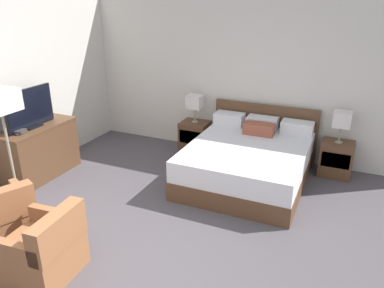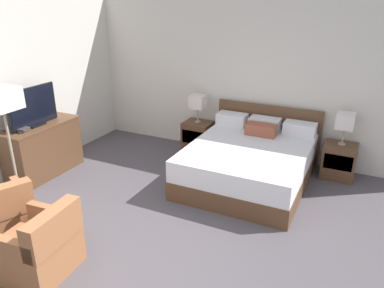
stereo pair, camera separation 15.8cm
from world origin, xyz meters
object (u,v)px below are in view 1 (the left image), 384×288
Objects in this scene: table_lamp_left at (195,102)px; book_blue_cover at (17,131)px; dresser at (40,150)px; book_red_cover at (17,132)px; bed at (248,161)px; floor_lamp at (1,109)px; nightstand_left at (195,136)px; armchair_by_window at (0,221)px; tv at (30,109)px; armchair_companion at (43,251)px; nightstand_right at (336,159)px; table_lamp_right at (342,120)px.

book_blue_cover is at bearing -128.07° from table_lamp_left.
book_red_cover is (0.01, -0.35, 0.41)m from dresser.
bed is 1.26× the size of floor_lamp.
armchair_by_window is (-0.92, -3.39, 0.01)m from nightstand_left.
book_blue_cover is (0.01, -0.28, -0.24)m from tv.
armchair_companion is (0.84, -0.21, 0.00)m from armchair_by_window.
bed is 3.75× the size of nightstand_right.
table_lamp_right is 4.67m from floor_lamp.
table_lamp_left reaches higher than nightstand_left.
floor_lamp is (-1.32, -2.78, 0.47)m from table_lamp_left.
nightstand_right is at bearing -90.00° from table_lamp_right.
table_lamp_left reaches higher than book_red_cover.
floor_lamp is at bearing -62.97° from dresser.
nightstand_right is (2.41, 0.00, 0.00)m from nightstand_left.
armchair_companion is at bearing -33.35° from floor_lamp.
book_blue_cover is at bearing -128.08° from nightstand_left.
table_lamp_right is (1.20, 0.74, 0.59)m from bed.
tv is (-2.97, -1.23, 0.79)m from bed.
nightstand_right is at bearing 28.28° from book_red_cover.
tv is 1.11× the size of armchair_companion.
tv is 4.08× the size of book_red_cover.
dresser is 0.76× the size of floor_lamp.
dresser is 2.40m from armchair_companion.
table_lamp_right is 4.61m from dresser.
dresser is at bearing 119.69° from armchair_by_window.
nightstand_left is 3.27m from floor_lamp.
dresser is 0.54m from book_red_cover.
nightstand_right is at bearing 55.38° from armchair_companion.
bed is 2.23× the size of armchair_by_window.
nightstand_right is 0.64× the size of tv.
bed is at bearing 38.98° from floor_lamp.
table_lamp_left is 0.30× the size of floor_lamp.
book_red_cover is at bearing -88.82° from dresser.
nightstand_right is 1.10× the size of table_lamp_left.
nightstand_right is at bearing 0.00° from nightstand_left.
floor_lamp is (0.44, -0.53, 0.55)m from book_red_cover.
nightstand_left is at bearing 74.83° from armchair_by_window.
bed is 3.37m from book_blue_cover.
table_lamp_right is at bearing 24.42° from dresser.
book_red_cover is (-4.17, -2.24, -0.08)m from table_lamp_right.
table_lamp_left is 2.37× the size of book_red_cover.
dresser is 5.90× the size of book_red_cover.
nightstand_left is 2.77m from tv.
floor_lamp is (-2.52, -2.04, 1.07)m from bed.
book_blue_cover is (-1.76, -2.24, 0.59)m from nightstand_left.
table_lamp_left is 0.54× the size of armchair_by_window.
bed is 3.31m from tv.
nightstand_left is at bearing 47.97° from tv.
dresser is 1.45× the size of tv.
dresser reaches higher than nightstand_right.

